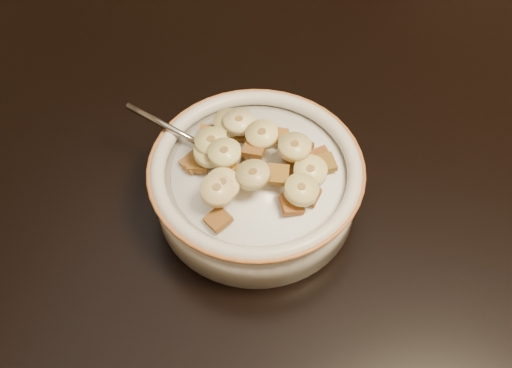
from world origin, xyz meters
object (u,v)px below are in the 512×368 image
(cereal_bowl, at_px, (256,188))
(spoon, at_px, (227,158))
(chair, at_px, (278,19))
(table, at_px, (324,176))

(cereal_bowl, distance_m, spoon, 0.04)
(spoon, bearing_deg, chair, -159.19)
(table, height_order, chair, chair)
(table, relative_size, spoon, 29.48)
(table, distance_m, cereal_bowl, 0.10)
(table, bearing_deg, cereal_bowl, -132.10)
(chair, height_order, cereal_bowl, chair)
(chair, xyz_separation_m, cereal_bowl, (0.13, -0.60, 0.29))
(chair, bearing_deg, table, -51.00)
(spoon, bearing_deg, table, 135.65)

